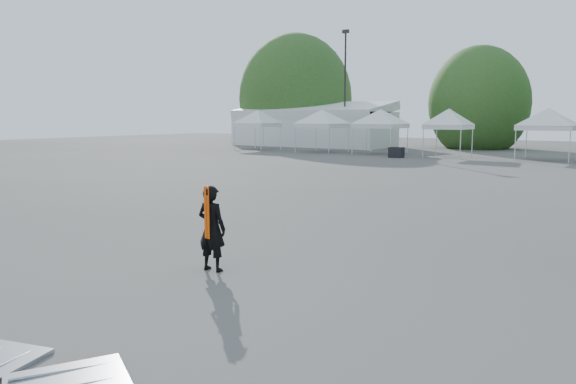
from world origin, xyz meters
The scene contains 12 objects.
ground centered at (0.00, 0.00, 0.00)m, with size 120.00×120.00×0.00m, color #474442.
marquee centered at (-22.00, 35.00, 1.97)m, with size 15.00×6.25×4.23m.
light_pole_west centered at (-18.00, 34.00, 5.77)m, with size 0.60×0.25×10.30m.
tree_far_w centered at (-26.00, 38.00, 4.54)m, with size 4.80×4.80×7.30m.
tree_mid_w centered at (-8.00, 40.00, 3.93)m, with size 4.16×4.16×6.33m.
tent_a centered at (-22.60, 27.32, 3.06)m, with size 4.19×4.19×3.88m.
tent_b centered at (-16.56, 27.79, 3.06)m, with size 4.60×4.60×3.88m.
tent_c centered at (-11.79, 28.32, 3.06)m, with size 4.63×4.63×3.88m.
tent_d centered at (-6.42, 27.73, 3.06)m, with size 3.89×3.89×3.88m.
tent_e centered at (-0.29, 28.54, 3.06)m, with size 4.67×4.67×3.88m.
man centered at (-0.29, -2.81, 0.79)m, with size 0.61×0.43×1.58m.
crate_west centered at (-9.17, 25.40, 0.36)m, with size 0.92×0.72×0.72m, color black.
Camera 1 is at (6.56, -10.24, 2.81)m, focal length 35.00 mm.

